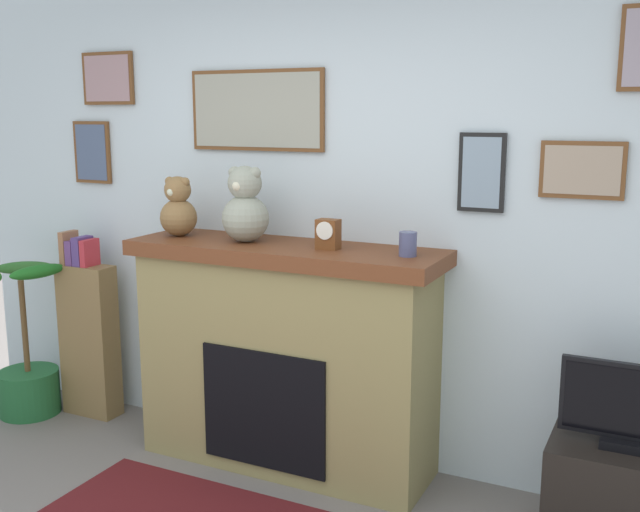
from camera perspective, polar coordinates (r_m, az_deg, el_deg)
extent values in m
cube|color=silver|center=(4.00, 1.82, 2.61)|extent=(5.20, 0.12, 2.60)
cube|color=brown|center=(4.12, -4.95, 11.15)|extent=(0.82, 0.02, 0.44)
cube|color=#989888|center=(4.11, -5.03, 11.15)|extent=(0.78, 0.00, 0.40)
cube|color=brown|center=(4.74, -16.06, 13.05)|extent=(0.38, 0.02, 0.31)
cube|color=gray|center=(4.73, -16.15, 13.05)|extent=(0.34, 0.00, 0.27)
cube|color=black|center=(3.65, 12.38, 6.32)|extent=(0.22, 0.02, 0.38)
cube|color=#7F94A6|center=(3.64, 12.34, 6.31)|extent=(0.18, 0.00, 0.34)
cube|color=brown|center=(3.56, 19.60, 6.27)|extent=(0.37, 0.02, 0.26)
cube|color=tan|center=(3.55, 19.58, 6.26)|extent=(0.33, 0.00, 0.22)
cube|color=brown|center=(4.85, -17.18, 7.66)|extent=(0.28, 0.02, 0.38)
cube|color=#485877|center=(4.84, -17.27, 7.65)|extent=(0.24, 0.00, 0.34)
cube|color=olive|center=(4.00, -2.64, -8.26)|extent=(1.57, 0.49, 1.13)
cube|color=brown|center=(3.84, -2.72, 0.30)|extent=(1.69, 0.55, 0.08)
cube|color=black|center=(3.86, -4.42, -11.79)|extent=(0.71, 0.02, 0.62)
cube|color=brown|center=(4.87, -17.38, -6.24)|extent=(0.36, 0.16, 0.96)
cube|color=#936142|center=(4.82, -18.82, 0.63)|extent=(0.04, 0.13, 0.20)
cube|color=#613B76|center=(4.79, -18.37, 0.28)|extent=(0.05, 0.13, 0.15)
cube|color=#4F3878|center=(4.75, -17.85, 0.37)|extent=(0.06, 0.13, 0.18)
cube|color=#B62C37|center=(4.71, -17.36, 0.24)|extent=(0.04, 0.13, 0.16)
cylinder|color=#1E592D|center=(5.11, -21.53, -9.73)|extent=(0.37, 0.37, 0.28)
cylinder|color=brown|center=(4.98, -21.88, -5.05)|extent=(0.04, 0.04, 0.59)
ellipsoid|color=#1B611D|center=(4.72, -20.97, -1.13)|extent=(0.17, 0.37, 0.08)
ellipsoid|color=#2A6126|center=(5.05, -21.87, -0.84)|extent=(0.34, 0.30, 0.08)
cube|color=black|center=(3.64, 22.18, -16.83)|extent=(0.62, 0.40, 0.46)
cube|color=black|center=(3.54, 22.48, -13.22)|extent=(0.20, 0.14, 0.04)
cube|color=black|center=(3.47, 22.72, -10.34)|extent=(0.56, 0.03, 0.34)
cube|color=black|center=(3.45, 22.70, -10.44)|extent=(0.52, 0.00, 0.30)
cylinder|color=#4C517A|center=(3.53, 6.81, 0.93)|extent=(0.09, 0.09, 0.12)
cube|color=brown|center=(3.69, 0.63, 1.69)|extent=(0.11, 0.08, 0.15)
cylinder|color=white|center=(3.64, 0.35, 1.97)|extent=(0.09, 0.01, 0.09)
sphere|color=olive|center=(4.16, -10.87, 2.93)|extent=(0.21, 0.21, 0.21)
sphere|color=olive|center=(4.14, -10.95, 5.05)|extent=(0.15, 0.15, 0.15)
sphere|color=olive|center=(4.16, -11.54, 5.68)|extent=(0.05, 0.05, 0.05)
sphere|color=olive|center=(4.10, -10.39, 5.64)|extent=(0.05, 0.05, 0.05)
sphere|color=beige|center=(4.09, -11.44, 4.86)|extent=(0.04, 0.04, 0.04)
sphere|color=gray|center=(3.91, -5.78, 2.90)|extent=(0.25, 0.25, 0.25)
sphere|color=gray|center=(3.89, -5.83, 5.64)|extent=(0.18, 0.18, 0.18)
sphere|color=gray|center=(3.92, -6.63, 6.45)|extent=(0.06, 0.06, 0.06)
sphere|color=gray|center=(3.85, -5.05, 6.40)|extent=(0.06, 0.06, 0.06)
sphere|color=beige|center=(3.83, -6.40, 5.41)|extent=(0.05, 0.05, 0.05)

